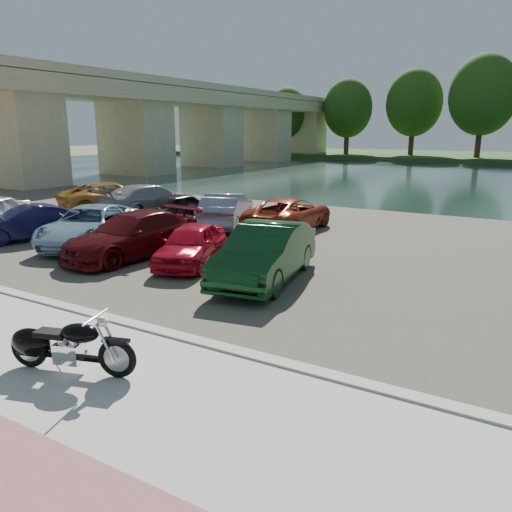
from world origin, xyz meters
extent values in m
plane|color=#595447|center=(0.00, 0.00, 0.00)|extent=(200.00, 200.00, 0.00)
cube|color=#ABA9A1|center=(0.00, -1.00, 0.05)|extent=(60.00, 6.00, 0.10)
cube|color=#ABA9A1|center=(0.00, 2.00, 0.07)|extent=(60.00, 0.30, 0.14)
cube|color=#47433A|center=(0.00, 11.00, 0.02)|extent=(60.00, 18.00, 0.04)
cube|color=#182C29|center=(0.00, 40.00, 0.00)|extent=(120.00, 40.00, 0.00)
cube|color=#244518|center=(0.00, 72.00, 0.30)|extent=(120.00, 24.00, 0.60)
cube|color=tan|center=(-28.00, 40.00, 7.20)|extent=(7.00, 56.00, 1.40)
cube|color=tan|center=(-28.00, 40.00, 8.20)|extent=(7.00, 56.00, 0.70)
cube|color=tan|center=(-28.00, 18.00, 3.60)|extent=(6.00, 4.00, 7.20)
cube|color=tan|center=(-28.00, 30.00, 3.60)|extent=(6.00, 4.00, 7.20)
cube|color=tan|center=(-28.00, 42.00, 3.60)|extent=(6.00, 4.00, 7.20)
cube|color=tan|center=(-28.00, 54.00, 3.60)|extent=(6.00, 4.00, 7.20)
cube|color=tan|center=(-28.00, 66.00, 3.60)|extent=(6.00, 4.00, 7.20)
cylinder|color=#3A2215|center=(-30.00, 64.60, 2.85)|extent=(0.70, 0.70, 4.50)
ellipsoid|color=#17370F|center=(-30.00, 64.60, 6.45)|extent=(6.30, 6.30, 7.56)
cylinder|color=#3A2215|center=(-21.00, 66.00, 3.08)|extent=(0.70, 0.70, 4.95)
ellipsoid|color=#17370F|center=(-21.00, 66.00, 7.04)|extent=(6.93, 6.93, 8.32)
cylinder|color=#3A2215|center=(-12.00, 67.40, 3.30)|extent=(0.70, 0.70, 5.40)
ellipsoid|color=#17370F|center=(-12.00, 67.40, 7.62)|extent=(7.56, 7.56, 9.07)
cylinder|color=#3A2215|center=(-3.00, 64.60, 3.52)|extent=(0.70, 0.70, 5.85)
ellipsoid|color=#17370F|center=(-3.00, 64.60, 8.21)|extent=(8.19, 8.19, 9.83)
torus|color=black|center=(-0.18, 0.19, 0.44)|extent=(0.68, 0.32, 0.68)
torus|color=black|center=(-1.75, -0.31, 0.44)|extent=(0.68, 0.32, 0.68)
cylinder|color=#B2B2B7|center=(-0.18, 0.19, 0.44)|extent=(0.46, 0.20, 0.46)
cylinder|color=#B2B2B7|center=(-1.75, -0.31, 0.44)|extent=(0.46, 0.20, 0.46)
cylinder|color=silver|center=(-0.28, 0.05, 0.74)|extent=(0.33, 0.15, 0.63)
cylinder|color=silver|center=(-0.34, 0.24, 0.74)|extent=(0.33, 0.15, 0.63)
cylinder|color=silver|center=(-0.49, 0.09, 1.13)|extent=(0.26, 0.73, 0.04)
sphere|color=silver|center=(-0.40, 0.12, 1.05)|extent=(0.20, 0.20, 0.16)
sphere|color=silver|center=(-0.33, 0.14, 1.05)|extent=(0.14, 0.14, 0.11)
cube|color=black|center=(-0.18, 0.19, 0.75)|extent=(0.47, 0.27, 0.06)
cube|color=black|center=(-0.96, -0.06, 0.38)|extent=(1.17, 0.46, 0.08)
cube|color=silver|center=(-1.01, -0.08, 0.45)|extent=(0.53, 0.44, 0.34)
cylinder|color=silver|center=(-0.92, -0.05, 0.65)|extent=(0.29, 0.25, 0.27)
cylinder|color=silver|center=(-1.11, -0.11, 0.65)|extent=(0.29, 0.25, 0.27)
ellipsoid|color=black|center=(-0.79, -0.01, 0.82)|extent=(0.76, 0.55, 0.32)
cube|color=black|center=(-1.30, -0.17, 0.76)|extent=(0.61, 0.43, 0.10)
ellipsoid|color=black|center=(-1.70, -0.29, 0.56)|extent=(0.80, 0.54, 0.50)
cube|color=black|center=(-1.75, -0.31, 0.49)|extent=(0.44, 0.29, 0.30)
cylinder|color=silver|center=(-1.35, -0.01, 0.32)|extent=(1.08, 0.42, 0.09)
cylinder|color=silver|center=(-1.35, -0.01, 0.40)|extent=(1.08, 0.42, 0.09)
cylinder|color=#B2B2B7|center=(-1.05, -0.28, 0.23)|extent=(0.07, 0.14, 0.22)
imported|color=#141238|center=(-11.10, 6.35, 0.68)|extent=(2.66, 4.11, 1.28)
imported|color=#84A6C0|center=(-8.40, 6.98, 0.74)|extent=(4.01, 5.51, 1.39)
imported|color=#4D0B0E|center=(-5.88, 6.48, 0.75)|extent=(2.49, 5.10, 1.43)
imported|color=#B60C22|center=(-3.67, 6.68, 0.67)|extent=(2.58, 3.95, 1.25)
imported|color=#0F3918|center=(-0.87, 6.35, 0.81)|extent=(2.42, 4.90, 1.54)
imported|color=#B27729|center=(-13.38, 12.86, 0.77)|extent=(4.20, 5.77, 1.46)
imported|color=#92929A|center=(-10.92, 12.88, 0.79)|extent=(2.94, 5.47, 1.51)
imported|color=black|center=(-8.34, 12.05, 0.72)|extent=(2.12, 4.16, 1.36)
imported|color=slate|center=(-6.09, 12.22, 0.77)|extent=(3.03, 4.69, 1.46)
imported|color=#993019|center=(-3.52, 13.00, 0.72)|extent=(2.40, 4.93, 1.35)
camera|label=1|loc=(5.58, -5.11, 4.07)|focal=35.00mm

